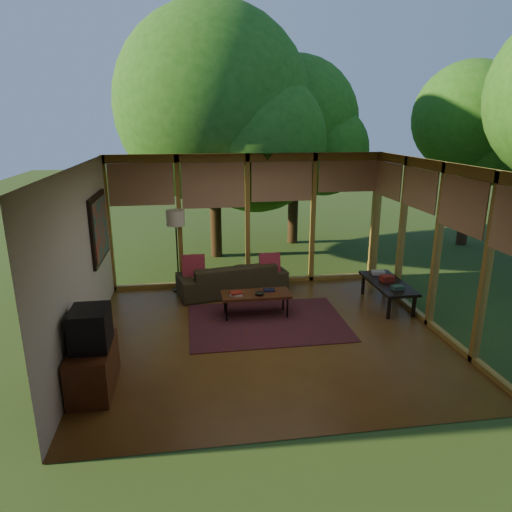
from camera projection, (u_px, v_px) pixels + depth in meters
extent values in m
plane|color=brown|center=(269.00, 335.00, 7.32)|extent=(5.50, 5.50, 0.00)
plane|color=white|center=(270.00, 165.00, 6.56)|extent=(5.50, 5.50, 0.00)
cube|color=beige|center=(81.00, 263.00, 6.55)|extent=(0.04, 5.00, 2.70)
cube|color=beige|center=(313.00, 324.00, 4.57)|extent=(5.50, 0.04, 2.70)
cube|color=olive|center=(248.00, 221.00, 9.31)|extent=(5.50, 0.12, 2.70)
cube|color=olive|center=(437.00, 247.00, 7.34)|extent=(0.12, 5.00, 2.70)
plane|color=#2F4A1B|center=(452.00, 219.00, 16.06)|extent=(40.00, 40.00, 0.00)
cylinder|color=#382514|center=(214.00, 162.00, 11.06)|extent=(0.28, 0.28, 4.68)
sphere|color=#1B4F12|center=(213.00, 106.00, 10.69)|extent=(4.59, 4.59, 4.59)
cylinder|color=#382514|center=(293.00, 166.00, 12.45)|extent=(0.28, 0.28, 4.23)
sphere|color=#1B4F12|center=(294.00, 122.00, 12.11)|extent=(3.38, 3.38, 3.38)
cylinder|color=#382514|center=(463.00, 165.00, 12.14)|extent=(0.28, 0.28, 4.36)
sphere|color=#1B4F12|center=(469.00, 118.00, 11.79)|extent=(2.85, 2.85, 2.85)
cube|color=maroon|center=(267.00, 322.00, 7.78)|extent=(2.64, 1.87, 0.01)
imported|color=#39301C|center=(232.00, 278.00, 9.08)|extent=(2.24, 1.23, 0.62)
cube|color=maroon|center=(194.00, 266.00, 8.84)|extent=(0.44, 0.23, 0.46)
cube|color=maroon|center=(270.00, 264.00, 9.06)|extent=(0.41, 0.22, 0.43)
cube|color=#B5ACA4|center=(236.00, 294.00, 7.84)|extent=(0.23, 0.18, 0.03)
cube|color=maroon|center=(236.00, 293.00, 7.83)|extent=(0.23, 0.19, 0.03)
cube|color=black|center=(269.00, 290.00, 8.05)|extent=(0.20, 0.15, 0.03)
ellipsoid|color=black|center=(259.00, 293.00, 7.84)|extent=(0.16, 0.16, 0.07)
cube|color=#532916|center=(93.00, 368.00, 5.78)|extent=(0.50, 1.00, 0.60)
cube|color=black|center=(90.00, 328.00, 5.62)|extent=(0.45, 0.55, 0.50)
cube|color=#2E5143|center=(398.00, 288.00, 8.02)|extent=(0.20, 0.15, 0.07)
cube|color=maroon|center=(387.00, 278.00, 8.44)|extent=(0.24, 0.19, 0.10)
cube|color=#B5ACA4|center=(378.00, 273.00, 8.83)|extent=(0.27, 0.21, 0.07)
cylinder|color=black|center=(179.00, 289.00, 9.27)|extent=(0.26, 0.26, 0.03)
cylinder|color=black|center=(177.00, 253.00, 9.05)|extent=(0.03, 0.03, 1.52)
cylinder|color=beige|center=(175.00, 218.00, 8.85)|extent=(0.36, 0.36, 0.30)
cube|color=#532916|center=(256.00, 295.00, 7.95)|extent=(1.20, 0.50, 0.05)
cylinder|color=black|center=(227.00, 312.00, 7.76)|extent=(0.03, 0.03, 0.38)
cylinder|color=black|center=(287.00, 308.00, 7.91)|extent=(0.03, 0.03, 0.38)
cylinder|color=black|center=(225.00, 304.00, 8.10)|extent=(0.03, 0.03, 0.38)
cylinder|color=black|center=(283.00, 300.00, 8.25)|extent=(0.03, 0.03, 0.38)
cube|color=black|center=(388.00, 283.00, 8.42)|extent=(0.60, 1.40, 0.05)
cube|color=black|center=(389.00, 308.00, 7.88)|extent=(0.05, 0.05, 0.40)
cube|color=black|center=(414.00, 307.00, 7.94)|extent=(0.05, 0.05, 0.40)
cube|color=black|center=(363.00, 284.00, 9.02)|extent=(0.05, 0.05, 0.40)
cube|color=black|center=(385.00, 283.00, 9.08)|extent=(0.05, 0.05, 0.40)
cube|color=black|center=(99.00, 227.00, 7.82)|extent=(0.05, 1.35, 1.15)
cube|color=#186D6E|center=(101.00, 227.00, 7.83)|extent=(0.02, 1.20, 1.00)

